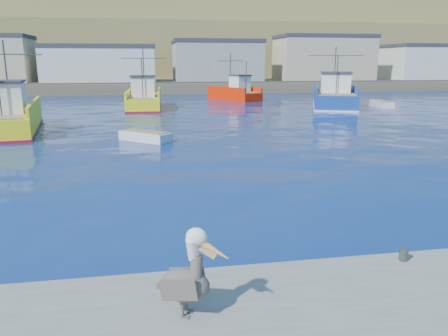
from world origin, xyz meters
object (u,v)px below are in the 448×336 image
Objects in this scene: pelican at (187,278)px; trawler_yellow_b at (144,99)px; skiff_mid at (145,137)px; skiff_far at (382,105)px; boat_orange at (235,92)px; trawler_yellow_a at (9,117)px; trawler_blue at (334,97)px.

trawler_yellow_b is at bearing 91.09° from pelican.
skiff_far is (25.97, 17.26, 0.03)m from skiff_mid.
skiff_far is (26.02, -3.09, -0.70)m from trawler_yellow_b.
trawler_yellow_b reaches higher than skiff_far.
trawler_yellow_b is 2.50× the size of skiff_far.
trawler_yellow_a is at bearing -131.97° from boat_orange.
skiff_mid is at bearing 92.02° from pelican.
trawler_yellow_a is 1.13× the size of trawler_yellow_b.
boat_orange is at bearing 131.17° from trawler_blue.
trawler_blue is at bearing -48.83° from boat_orange.
pelican is (0.74, -20.87, 0.96)m from skiff_mid.
trawler_yellow_a reaches higher than pelican.
pelican reaches higher than skiff_mid.
skiff_mid is at bearing -89.86° from trawler_yellow_b.
trawler_yellow_a is 11.03m from skiff_mid.
trawler_blue is 3.26× the size of skiff_far.
trawler_yellow_b is 26.21m from skiff_far.
trawler_blue is (20.96, -1.66, 0.13)m from trawler_yellow_b.
trawler_yellow_a is 17.67m from trawler_yellow_b.
pelican is at bearing -117.02° from trawler_blue.
trawler_blue is 1.58× the size of boat_orange.
trawler_yellow_b is 20.36m from skiff_mid.
trawler_blue is 3.91× the size of skiff_mid.
trawler_blue reaches higher than trawler_yellow_b.
skiff_far is at bearing -6.77° from trawler_yellow_b.
trawler_yellow_a reaches higher than boat_orange.
boat_orange reaches higher than skiff_far.
boat_orange is at bearing 68.03° from skiff_mid.
boat_orange reaches higher than pelican.
trawler_yellow_b is 14.73m from boat_orange.
trawler_yellow_a reaches higher than skiff_mid.
boat_orange is 5.09× the size of pelican.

